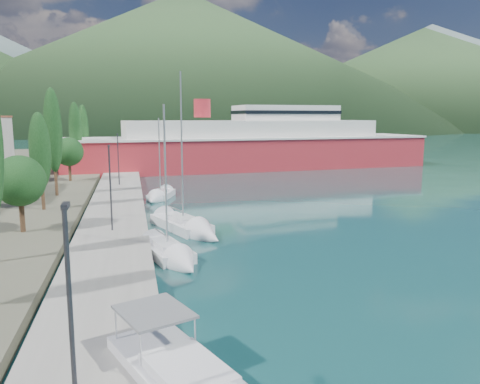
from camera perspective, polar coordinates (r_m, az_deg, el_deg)
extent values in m
plane|color=#154647|center=(138.60, -10.04, 5.37)|extent=(1400.00, 1400.00, 0.00)
cube|color=gray|center=(44.94, -14.82, -1.95)|extent=(5.00, 88.00, 0.80)
cone|color=slate|center=(708.25, -6.17, 15.69)|extent=(760.00, 760.00, 180.00)
cone|color=slate|center=(754.03, 22.08, 13.16)|extent=(640.00, 640.00, 140.00)
cone|color=#32522C|center=(423.62, -6.85, 15.69)|extent=(480.00, 480.00, 115.00)
cone|color=#32522C|center=(481.00, 21.27, 12.87)|extent=(420.00, 420.00, 90.00)
cylinder|color=#47301E|center=(36.69, -25.02, -2.71)|extent=(0.36, 0.36, 2.24)
sphere|color=#183F19|center=(36.29, -25.29, 1.25)|extent=(3.59, 3.59, 3.59)
cylinder|color=#47301E|center=(44.76, -22.86, -0.80)|extent=(0.30, 0.30, 1.88)
ellipsoid|color=#183F19|center=(44.28, -23.21, 4.66)|extent=(1.80, 1.80, 6.66)
cylinder|color=#47301E|center=(52.29, -21.49, 0.94)|extent=(0.30, 0.30, 2.43)
ellipsoid|color=#183F19|center=(51.85, -21.84, 7.00)|extent=(1.80, 1.80, 8.63)
cylinder|color=#47301E|center=(63.61, -20.02, 2.31)|extent=(0.36, 0.36, 2.28)
sphere|color=#183F19|center=(63.38, -20.15, 4.63)|extent=(3.64, 3.64, 3.64)
cylinder|color=#47301E|center=(72.20, -19.22, 3.09)|extent=(0.30, 0.30, 2.25)
ellipsoid|color=#183F19|center=(71.89, -19.43, 7.15)|extent=(1.80, 1.80, 7.99)
cylinder|color=#47301E|center=(83.43, -18.42, 3.88)|extent=(0.30, 0.30, 2.23)
ellipsoid|color=#183F19|center=(83.16, -18.60, 7.35)|extent=(1.80, 1.80, 7.90)
cylinder|color=#2D2D33|center=(12.11, -19.84, -15.89)|extent=(0.12, 0.12, 6.00)
cube|color=#2D2D33|center=(11.45, -20.51, -1.58)|extent=(0.15, 0.50, 0.12)
cylinder|color=#2D2D33|center=(34.19, -15.51, 0.38)|extent=(0.12, 0.12, 6.00)
cube|color=#2D2D33|center=(34.13, -15.71, 5.43)|extent=(0.15, 0.50, 0.12)
cylinder|color=#2D2D33|center=(57.33, -14.61, 3.84)|extent=(0.12, 0.12, 6.00)
cube|color=#2D2D33|center=(57.40, -14.73, 6.85)|extent=(0.15, 0.50, 0.12)
cube|color=silver|center=(15.92, -7.69, -21.64)|extent=(4.43, 6.48, 1.01)
cube|color=silver|center=(15.03, -6.38, -20.78)|extent=(2.85, 3.43, 0.37)
cube|color=slate|center=(16.48, -10.44, -14.15)|extent=(2.87, 3.09, 0.09)
cube|color=silver|center=(30.68, -9.06, -7.20)|extent=(3.48, 5.67, 0.85)
cube|color=silver|center=(30.21, -8.86, -6.35)|extent=(1.81, 2.38, 0.33)
cylinder|color=silver|center=(29.36, -9.07, 1.81)|extent=(0.12, 0.12, 8.92)
cone|color=silver|center=(27.65, -6.69, -8.99)|extent=(2.73, 2.95, 2.16)
cube|color=silver|center=(37.67, -7.23, -4.05)|extent=(4.60, 7.06, 0.94)
cube|color=silver|center=(37.14, -6.94, -3.24)|extent=(2.29, 3.00, 0.36)
cylinder|color=silver|center=(36.36, -7.11, 5.38)|extent=(0.12, 0.12, 11.47)
cone|color=silver|center=(34.02, -3.99, -5.43)|extent=(3.34, 3.75, 2.40)
cube|color=silver|center=(52.31, -9.56, -0.42)|extent=(3.48, 5.13, 0.81)
cube|color=silver|center=(51.93, -9.67, 0.10)|extent=(1.78, 2.18, 0.31)
cylinder|color=silver|center=(51.47, -9.78, 4.40)|extent=(0.12, 0.12, 8.08)
cone|color=silver|center=(49.46, -10.48, -1.00)|extent=(2.66, 2.75, 2.06)
cube|color=#BA2730|center=(81.00, 1.32, 4.57)|extent=(62.51, 18.02, 5.95)
cube|color=silver|center=(80.81, 1.32, 6.67)|extent=(62.97, 18.44, 0.32)
cube|color=silver|center=(80.77, 1.33, 7.58)|extent=(43.29, 14.21, 3.19)
cube|color=silver|center=(83.07, 5.54, 9.56)|extent=(17.88, 9.37, 2.55)
cylinder|color=#BA2730|center=(78.34, -4.63, 10.14)|extent=(2.76, 2.76, 2.98)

